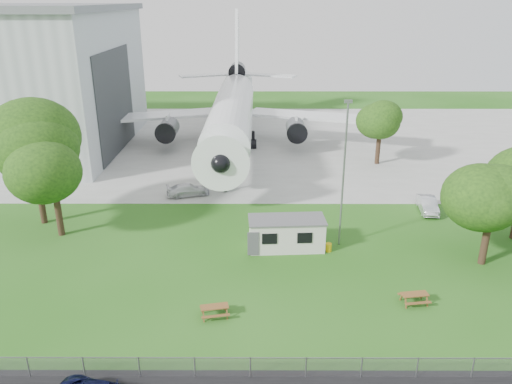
{
  "coord_description": "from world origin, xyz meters",
  "views": [
    {
      "loc": [
        1.36,
        -31.12,
        19.21
      ],
      "look_at": [
        1.26,
        8.0,
        4.0
      ],
      "focal_mm": 35.0,
      "sensor_mm": 36.0,
      "label": 1
    }
  ],
  "objects_px": {
    "site_cabin": "(287,233)",
    "picnic_east": "(414,303)",
    "airliner": "(233,109)",
    "picnic_west": "(215,316)"
  },
  "relations": [
    {
      "from": "airliner",
      "to": "picnic_east",
      "type": "distance_m",
      "value": 41.1
    },
    {
      "from": "site_cabin",
      "to": "picnic_east",
      "type": "height_order",
      "value": "site_cabin"
    },
    {
      "from": "picnic_west",
      "to": "picnic_east",
      "type": "height_order",
      "value": "same"
    },
    {
      "from": "airliner",
      "to": "picnic_west",
      "type": "distance_m",
      "value": 40.15
    },
    {
      "from": "airliner",
      "to": "picnic_west",
      "type": "bearing_deg",
      "value": -89.12
    },
    {
      "from": "airliner",
      "to": "picnic_east",
      "type": "xyz_separation_m",
      "value": [
        13.94,
        -38.31,
        -5.27
      ]
    },
    {
      "from": "airliner",
      "to": "picnic_west",
      "type": "relative_size",
      "value": 26.52
    },
    {
      "from": "site_cabin",
      "to": "airliner",
      "type": "bearing_deg",
      "value": 100.8
    },
    {
      "from": "airliner",
      "to": "picnic_east",
      "type": "height_order",
      "value": "airliner"
    },
    {
      "from": "airliner",
      "to": "picnic_west",
      "type": "xyz_separation_m",
      "value": [
        0.61,
        -39.8,
        -5.27
      ]
    }
  ]
}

